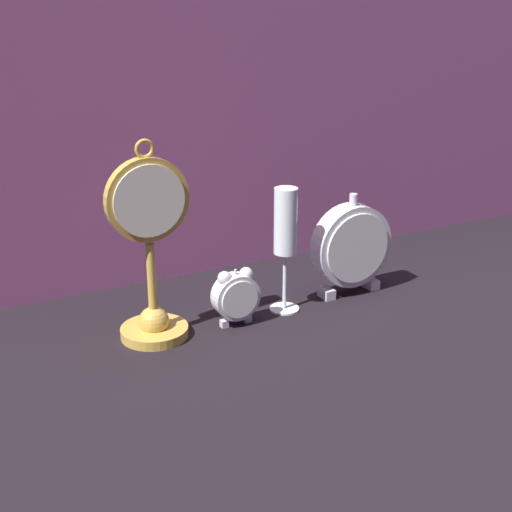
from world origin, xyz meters
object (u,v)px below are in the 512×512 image
pocket_watch_on_stand (151,261)px  champagne_flute (286,231)px  mantel_clock_silver (351,246)px  alarm_clock_twin_bell (236,295)px

pocket_watch_on_stand → champagne_flute: (0.24, -0.01, 0.02)m
pocket_watch_on_stand → mantel_clock_silver: size_ratio=1.70×
alarm_clock_twin_bell → mantel_clock_silver: mantel_clock_silver is taller
mantel_clock_silver → pocket_watch_on_stand: bearing=180.0°
mantel_clock_silver → champagne_flute: champagne_flute is taller
alarm_clock_twin_bell → mantel_clock_silver: (0.24, 0.02, 0.04)m
pocket_watch_on_stand → champagne_flute: size_ratio=1.47×
pocket_watch_on_stand → mantel_clock_silver: bearing=-0.0°
pocket_watch_on_stand → champagne_flute: bearing=-1.8°
pocket_watch_on_stand → alarm_clock_twin_bell: 0.16m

